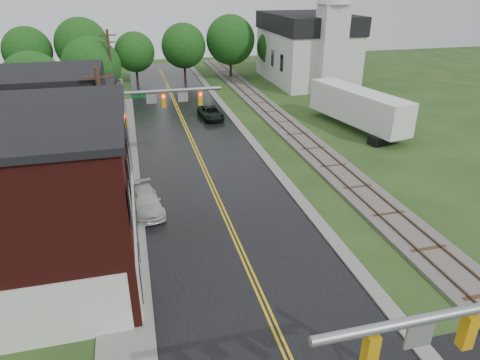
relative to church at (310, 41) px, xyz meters
name	(u,v)px	position (x,y,z in m)	size (l,w,h in m)	color
main_road	(197,152)	(-20.00, -23.74, -5.83)	(10.00, 90.00, 0.02)	black
curb_right	(243,130)	(-14.60, -18.74, -5.83)	(0.80, 70.00, 0.12)	gray
sidewalk_left	(124,184)	(-26.20, -28.74, -5.83)	(2.40, 50.00, 0.12)	gray
yellow_house	(48,144)	(-31.00, -27.74, -2.63)	(8.00, 7.00, 6.40)	tan
darkred_building	(77,120)	(-30.00, -18.74, -3.63)	(7.00, 6.00, 4.40)	#3F0F0C
church	(310,41)	(0.00, 0.00, 0.00)	(10.40, 18.40, 20.00)	silver
railroad	(286,125)	(-10.00, -18.74, -5.73)	(3.20, 80.00, 0.30)	#59544C
traffic_signal_far	(154,108)	(-23.47, -26.74, -0.86)	(7.34, 0.43, 7.20)	gray
utility_pole_b	(106,137)	(-26.80, -31.74, -1.11)	(1.80, 0.28, 9.00)	#382616
utility_pole_c	(112,71)	(-26.80, -9.74, -1.11)	(1.80, 0.28, 9.00)	#382616
tree_left_c	(35,85)	(-33.85, -13.84, -1.32)	(6.00, 6.00, 7.65)	black
tree_left_e	(93,68)	(-28.85, -7.84, -1.02)	(6.40, 6.40, 8.16)	black
suv_dark	(211,113)	(-16.97, -14.18, -5.20)	(2.10, 4.55, 1.26)	black
pickup_white	(146,202)	(-24.80, -33.22, -5.18)	(1.83, 4.50, 1.31)	silver
semi_trailer	(358,106)	(-3.52, -21.24, -3.52)	(5.06, 12.72, 3.91)	black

